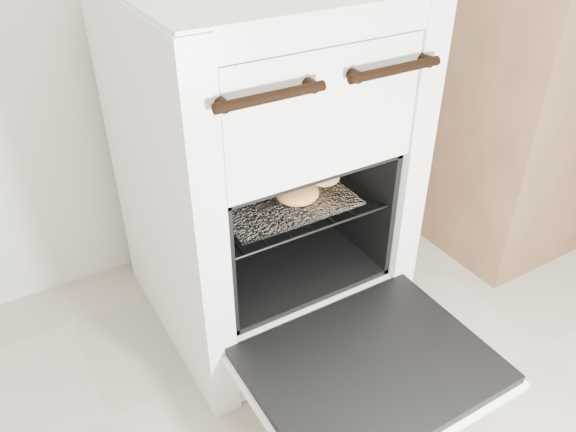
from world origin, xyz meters
name	(u,v)px	position (x,y,z in m)	size (l,w,h in m)	color
stove	(260,174)	(-0.19, 1.20, 0.41)	(0.54, 0.60, 0.83)	silver
oven_door	(371,368)	(-0.19, 0.74, 0.18)	(0.49, 0.38, 0.03)	black
oven_rack	(272,193)	(-0.19, 1.14, 0.38)	(0.39, 0.38, 0.01)	black
foil_sheet	(276,194)	(-0.19, 1.12, 0.39)	(0.31, 0.27, 0.01)	silver
baked_rolls	(294,173)	(-0.13, 1.15, 0.41)	(0.22, 0.26, 0.05)	tan
counter	(547,85)	(0.83, 1.20, 0.43)	(0.86, 0.57, 0.86)	brown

